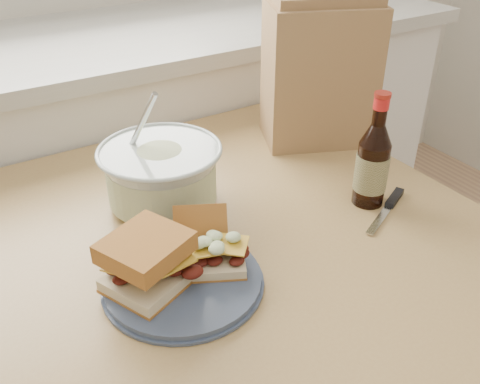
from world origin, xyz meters
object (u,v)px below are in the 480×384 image
plate (183,281)px  coleslaw_bowl (162,177)px  dining_table (227,281)px  paper_bag (319,74)px  beer_bottle (372,164)px

plate → coleslaw_bowl: (0.07, 0.23, 0.05)m
dining_table → coleslaw_bowl: (-0.06, 0.15, 0.17)m
dining_table → paper_bag: size_ratio=2.98×
dining_table → plate: plate is taller
dining_table → beer_bottle: bearing=-11.4°
beer_bottle → plate: bearing=-165.9°
coleslaw_bowl → paper_bag: size_ratio=0.74×
plate → paper_bag: 0.61m
paper_bag → beer_bottle: bearing=-85.1°
plate → beer_bottle: beer_bottle is taller
dining_table → coleslaw_bowl: 0.23m
dining_table → coleslaw_bowl: coleslaw_bowl is taller
coleslaw_bowl → beer_bottle: bearing=-30.5°
plate → beer_bottle: bearing=4.1°
plate → paper_bag: paper_bag is taller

